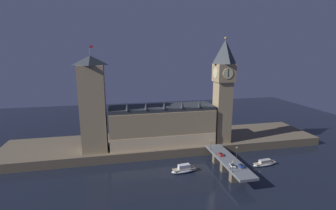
{
  "coord_description": "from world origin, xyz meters",
  "views": [
    {
      "loc": [
        -33.78,
        -123.72,
        66.75
      ],
      "look_at": [
        -2.98,
        20.0,
        34.9
      ],
      "focal_mm": 26.0,
      "sensor_mm": 36.0,
      "label": 1
    }
  ],
  "objects_px": {
    "pedestrian_far_rail": "(216,153)",
    "street_lamp_far": "(211,144)",
    "street_lamp_mid": "(237,151)",
    "clock_tower": "(223,88)",
    "boat_downstream": "(265,163)",
    "car_northbound_lead": "(221,154)",
    "car_northbound_trail": "(233,166)",
    "pedestrian_near_rail": "(230,167)",
    "victoria_tower": "(93,104)",
    "street_lamp_near": "(233,165)",
    "car_southbound_lead": "(241,166)",
    "boat_upstream": "(184,170)"
  },
  "relations": [
    {
      "from": "street_lamp_mid",
      "to": "boat_downstream",
      "type": "height_order",
      "value": "street_lamp_mid"
    },
    {
      "from": "clock_tower",
      "to": "victoria_tower",
      "type": "bearing_deg",
      "value": 178.41
    },
    {
      "from": "victoria_tower",
      "to": "car_northbound_lead",
      "type": "distance_m",
      "value": 83.1
    },
    {
      "from": "car_southbound_lead",
      "to": "pedestrian_near_rail",
      "type": "height_order",
      "value": "pedestrian_near_rail"
    },
    {
      "from": "victoria_tower",
      "to": "car_southbound_lead",
      "type": "xyz_separation_m",
      "value": [
        77.51,
        -44.51,
        -27.51
      ]
    },
    {
      "from": "car_northbound_lead",
      "to": "street_lamp_near",
      "type": "distance_m",
      "value": 20.54
    },
    {
      "from": "boat_downstream",
      "to": "pedestrian_near_rail",
      "type": "bearing_deg",
      "value": -155.76
    },
    {
      "from": "street_lamp_mid",
      "to": "street_lamp_far",
      "type": "height_order",
      "value": "street_lamp_mid"
    },
    {
      "from": "clock_tower",
      "to": "car_southbound_lead",
      "type": "height_order",
      "value": "clock_tower"
    },
    {
      "from": "clock_tower",
      "to": "street_lamp_mid",
      "type": "height_order",
      "value": "clock_tower"
    },
    {
      "from": "pedestrian_near_rail",
      "to": "street_lamp_mid",
      "type": "relative_size",
      "value": 0.26
    },
    {
      "from": "pedestrian_far_rail",
      "to": "street_lamp_mid",
      "type": "bearing_deg",
      "value": -39.38
    },
    {
      "from": "car_northbound_trail",
      "to": "boat_downstream",
      "type": "xyz_separation_m",
      "value": [
        27.02,
        11.1,
        -6.57
      ]
    },
    {
      "from": "clock_tower",
      "to": "car_northbound_lead",
      "type": "bearing_deg",
      "value": -113.95
    },
    {
      "from": "victoria_tower",
      "to": "pedestrian_far_rail",
      "type": "xyz_separation_m",
      "value": [
        70.79,
        -26.29,
        -27.37
      ]
    },
    {
      "from": "boat_downstream",
      "to": "car_northbound_lead",
      "type": "bearing_deg",
      "value": 172.2
    },
    {
      "from": "pedestrian_near_rail",
      "to": "victoria_tower",
      "type": "bearing_deg",
      "value": 147.31
    },
    {
      "from": "street_lamp_mid",
      "to": "street_lamp_far",
      "type": "relative_size",
      "value": 1.08
    },
    {
      "from": "victoria_tower",
      "to": "boat_upstream",
      "type": "relative_size",
      "value": 4.26
    },
    {
      "from": "car_northbound_lead",
      "to": "boat_downstream",
      "type": "xyz_separation_m",
      "value": [
        27.02,
        -3.7,
        -6.62
      ]
    },
    {
      "from": "victoria_tower",
      "to": "boat_downstream",
      "type": "xyz_separation_m",
      "value": [
        100.05,
        -32.25,
        -34.12
      ]
    },
    {
      "from": "boat_downstream",
      "to": "victoria_tower",
      "type": "bearing_deg",
      "value": 162.13
    },
    {
      "from": "pedestrian_far_rail",
      "to": "street_lamp_far",
      "type": "height_order",
      "value": "street_lamp_far"
    },
    {
      "from": "street_lamp_mid",
      "to": "victoria_tower",
      "type": "bearing_deg",
      "value": 157.03
    },
    {
      "from": "victoria_tower",
      "to": "boat_upstream",
      "type": "distance_m",
      "value": 67.56
    },
    {
      "from": "street_lamp_mid",
      "to": "clock_tower",
      "type": "bearing_deg",
      "value": 81.86
    },
    {
      "from": "clock_tower",
      "to": "car_northbound_trail",
      "type": "height_order",
      "value": "clock_tower"
    },
    {
      "from": "street_lamp_mid",
      "to": "boat_downstream",
      "type": "relative_size",
      "value": 0.43
    },
    {
      "from": "street_lamp_far",
      "to": "boat_upstream",
      "type": "relative_size",
      "value": 0.43
    },
    {
      "from": "clock_tower",
      "to": "pedestrian_near_rail",
      "type": "bearing_deg",
      "value": -107.86
    },
    {
      "from": "street_lamp_near",
      "to": "boat_upstream",
      "type": "height_order",
      "value": "street_lamp_near"
    },
    {
      "from": "car_northbound_trail",
      "to": "pedestrian_far_rail",
      "type": "bearing_deg",
      "value": 97.47
    },
    {
      "from": "car_northbound_trail",
      "to": "boat_downstream",
      "type": "relative_size",
      "value": 0.28
    },
    {
      "from": "car_southbound_lead",
      "to": "boat_upstream",
      "type": "height_order",
      "value": "car_southbound_lead"
    },
    {
      "from": "street_lamp_mid",
      "to": "street_lamp_near",
      "type": "bearing_deg",
      "value": -123.53
    },
    {
      "from": "clock_tower",
      "to": "street_lamp_near",
      "type": "height_order",
      "value": "clock_tower"
    },
    {
      "from": "pedestrian_far_rail",
      "to": "boat_downstream",
      "type": "height_order",
      "value": "pedestrian_far_rail"
    },
    {
      "from": "car_northbound_lead",
      "to": "boat_downstream",
      "type": "distance_m",
      "value": 28.06
    },
    {
      "from": "street_lamp_mid",
      "to": "car_southbound_lead",
      "type": "bearing_deg",
      "value": -104.05
    },
    {
      "from": "victoria_tower",
      "to": "street_lamp_far",
      "type": "xyz_separation_m",
      "value": [
        70.39,
        -19.25,
        -24.12
      ]
    },
    {
      "from": "street_lamp_far",
      "to": "boat_downstream",
      "type": "distance_m",
      "value": 33.89
    },
    {
      "from": "clock_tower",
      "to": "street_lamp_near",
      "type": "relative_size",
      "value": 11.62
    },
    {
      "from": "car_northbound_trail",
      "to": "pedestrian_near_rail",
      "type": "height_order",
      "value": "pedestrian_near_rail"
    },
    {
      "from": "pedestrian_near_rail",
      "to": "car_southbound_lead",
      "type": "bearing_deg",
      "value": 7.79
    },
    {
      "from": "victoria_tower",
      "to": "car_northbound_trail",
      "type": "height_order",
      "value": "victoria_tower"
    },
    {
      "from": "clock_tower",
      "to": "street_lamp_far",
      "type": "xyz_separation_m",
      "value": [
        -14.28,
        -16.9,
        -31.88
      ]
    },
    {
      "from": "victoria_tower",
      "to": "car_northbound_trail",
      "type": "bearing_deg",
      "value": -30.7
    },
    {
      "from": "car_northbound_lead",
      "to": "car_northbound_trail",
      "type": "distance_m",
      "value": 14.8
    },
    {
      "from": "street_lamp_near",
      "to": "street_lamp_far",
      "type": "bearing_deg",
      "value": 90.0
    },
    {
      "from": "car_northbound_lead",
      "to": "boat_upstream",
      "type": "relative_size",
      "value": 0.25
    }
  ]
}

